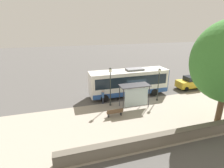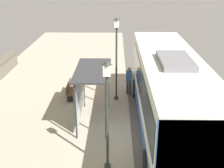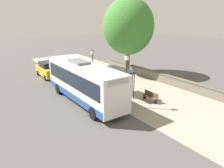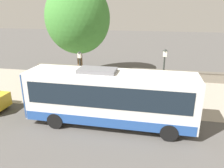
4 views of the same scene
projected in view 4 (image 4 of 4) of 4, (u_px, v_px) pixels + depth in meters
ground_plane at (107, 112)px, 15.59m from camera, size 120.00×120.00×0.00m
sidewalk_plaza at (118, 90)px, 19.75m from camera, size 9.00×44.00×0.02m
stone_wall at (124, 73)px, 23.33m from camera, size 0.60×20.00×1.02m
bus at (110, 97)px, 13.38m from camera, size 2.59×10.26×3.63m
bus_shelter at (128, 77)px, 16.39m from camera, size 1.56×3.36×2.65m
pedestrian at (172, 105)px, 14.37m from camera, size 0.34×0.22×1.68m
bench at (164, 93)px, 17.69m from camera, size 0.40×1.70×0.88m
street_lamp_near at (163, 77)px, 14.62m from camera, size 0.28×0.28×4.54m
street_lamp_far at (80, 74)px, 16.11m from camera, size 0.28×0.28×4.12m
shade_tree at (78, 18)px, 21.51m from camera, size 6.36×6.36×9.60m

